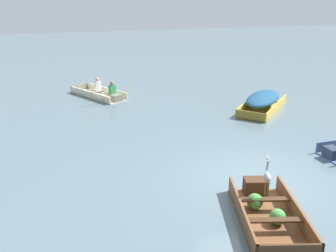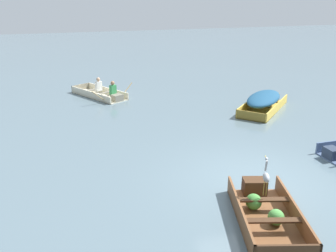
# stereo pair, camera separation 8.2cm
# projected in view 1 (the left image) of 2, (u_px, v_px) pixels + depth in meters

# --- Properties ---
(ground_plane) EXTENTS (80.00, 80.00, 0.00)m
(ground_plane) POSITION_uv_depth(u_px,v_px,m) (258.00, 181.00, 9.69)
(ground_plane) COLOR slate
(dinghy_wooden_brown_foreground) EXTENTS (1.91, 2.89, 0.41)m
(dinghy_wooden_brown_foreground) POSITION_uv_depth(u_px,v_px,m) (266.00, 211.00, 8.05)
(dinghy_wooden_brown_foreground) COLOR brown
(dinghy_wooden_brown_foreground) RESTS_ON ground
(skiff_yellow_mid_moored) EXTENTS (3.21, 3.12, 0.70)m
(skiff_yellow_mid_moored) POSITION_uv_depth(u_px,v_px,m) (263.00, 100.00, 15.43)
(skiff_yellow_mid_moored) COLOR #E5BC47
(skiff_yellow_mid_moored) RESTS_ON ground
(rowboat_cream_with_crew) EXTENTS (2.71, 3.16, 0.89)m
(rowboat_cream_with_crew) POSITION_uv_depth(u_px,v_px,m) (101.00, 93.00, 17.33)
(rowboat_cream_with_crew) COLOR beige
(rowboat_cream_with_crew) RESTS_ON ground
(heron_on_dinghy) EXTENTS (0.25, 0.45, 0.84)m
(heron_on_dinghy) POSITION_uv_depth(u_px,v_px,m) (268.00, 176.00, 8.05)
(heron_on_dinghy) COLOR olive
(heron_on_dinghy) RESTS_ON dinghy_wooden_brown_foreground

